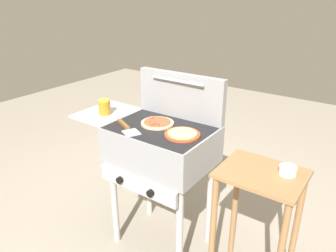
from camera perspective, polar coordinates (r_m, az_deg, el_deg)
name	(u,v)px	position (r m, az deg, el deg)	size (l,w,h in m)	color
ground_plane	(162,240)	(2.52, -0.98, -19.38)	(8.00, 8.00, 0.00)	gray
grill	(160,147)	(2.09, -1.50, -3.78)	(0.96, 0.53, 0.90)	gray
grill_lid_open	(181,96)	(2.14, 2.24, 5.38)	(0.63, 0.09, 0.30)	gray
pizza_cheese	(182,134)	(1.91, 2.53, -1.39)	(0.21, 0.21, 0.04)	#C64723
pizza_pepperoni	(157,123)	(2.07, -1.94, 0.59)	(0.21, 0.21, 0.04)	beige
sauce_jar	(104,107)	(2.26, -11.10, 3.28)	(0.08, 0.08, 0.10)	#B77A1E
spatula	(127,128)	(2.01, -7.27, -0.30)	(0.26, 0.17, 0.02)	#B7BABF
prep_table	(257,209)	(1.93, 15.42, -13.85)	(0.44, 0.36, 0.80)	olive
topping_bowl_near	(288,171)	(1.81, 20.31, -7.37)	(0.09, 0.09, 0.04)	silver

